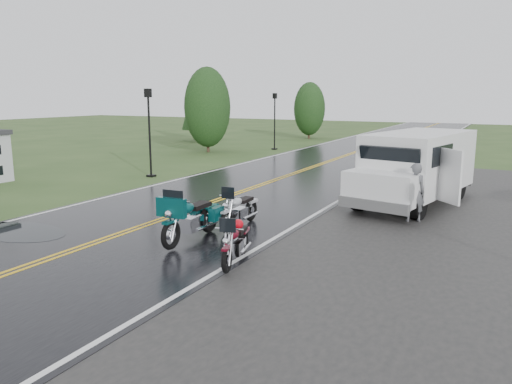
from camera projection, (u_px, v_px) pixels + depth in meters
The scene contains 12 objects.
ground at pixel (131, 232), 13.52m from camera, with size 120.00×120.00×0.00m, color #2D471E.
road at pixel (283, 178), 22.23m from camera, with size 8.00×100.00×0.04m, color black.
motorcycle_red at pixel (227, 249), 10.11m from camera, with size 0.69×1.89×1.12m, color #4E0914, non-canonical shape.
motorcycle_teal at pixel (170, 223), 11.62m from camera, with size 0.87×2.40×1.42m, color #05393A, non-canonical shape.
motorcycle_silver at pixel (226, 213), 13.07m from camera, with size 0.74×2.04×1.20m, color #A5A6AC, non-canonical shape.
van_white at pixel (360, 173), 15.66m from camera, with size 2.36×6.29×2.47m, color silver, non-canonical shape.
person_at_van at pixel (414, 193), 14.34m from camera, with size 0.63×0.41×1.71m, color #55565A.
lamp_post_near_left at pixel (150, 133), 22.23m from camera, with size 0.34×0.34×3.97m, color black, non-canonical shape.
lamp_post_far_left at pixel (275, 121), 33.55m from camera, with size 0.33×0.33×3.82m, color black, non-canonical shape.
tree_left_mid at pixel (208, 116), 31.98m from camera, with size 2.97×2.97×4.64m, color #1E3D19, non-canonical shape.
tree_left_far at pixel (309, 115), 42.10m from camera, with size 2.63×2.63×4.05m, color #1E3D19, non-canonical shape.
pine_left_far at pixel (198, 107), 39.59m from camera, with size 2.58×2.58×5.37m, color #1E3D19, non-canonical shape.
Camera 1 is at (9.04, -10.03, 3.64)m, focal length 35.00 mm.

